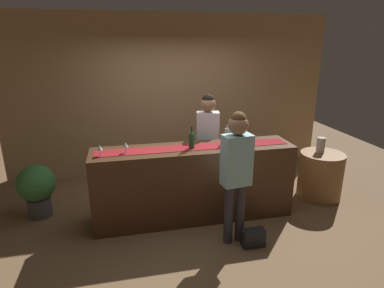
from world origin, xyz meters
TOP-DOWN VIEW (x-y plane):
  - ground_plane at (0.00, 0.00)m, footprint 10.00×10.00m
  - back_wall at (0.00, 1.90)m, footprint 6.00×0.12m
  - bar_counter at (0.00, 0.00)m, footprint 2.75×0.60m
  - counter_runner_cloth at (0.00, 0.00)m, footprint 2.62×0.28m
  - wine_bottle_clear at (0.50, 0.09)m, footprint 0.07×0.07m
  - wine_bottle_green at (-0.04, -0.03)m, footprint 0.07×0.07m
  - wine_glass_near_customer at (-0.90, -0.03)m, footprint 0.07×0.07m
  - wine_glass_mid_counter at (-1.22, -0.08)m, footprint 0.07×0.07m
  - bartender at (0.35, 0.58)m, footprint 0.37×0.26m
  - customer_sipping at (0.36, -0.69)m, footprint 0.36×0.24m
  - round_side_table at (2.11, 0.17)m, footprint 0.68×0.68m
  - vase_on_side_table at (2.10, 0.23)m, footprint 0.13×0.13m
  - potted_plant_tall at (-2.17, 0.50)m, footprint 0.53×0.53m
  - handbag at (0.56, -0.85)m, footprint 0.28×0.14m

SIDE VIEW (x-z plane):
  - ground_plane at x=0.00m, z-range 0.00..0.00m
  - handbag at x=0.56m, z-range 0.00..0.22m
  - round_side_table at x=2.11m, z-range 0.00..0.74m
  - potted_plant_tall at x=-2.17m, z-range 0.06..0.83m
  - bar_counter at x=0.00m, z-range 0.00..1.05m
  - vase_on_side_table at x=2.10m, z-range 0.74..0.98m
  - bartender at x=0.35m, z-range 0.19..1.86m
  - customer_sipping at x=0.36m, z-range 0.19..1.86m
  - counter_runner_cloth at x=0.00m, z-range 1.05..1.05m
  - wine_glass_near_customer at x=-0.90m, z-range 1.08..1.22m
  - wine_glass_mid_counter at x=-1.22m, z-range 1.08..1.22m
  - wine_bottle_clear at x=0.50m, z-range 1.01..1.31m
  - wine_bottle_green at x=-0.04m, z-range 1.01..1.31m
  - back_wall at x=0.00m, z-range 0.00..2.90m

